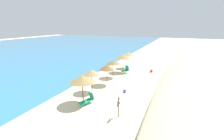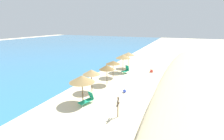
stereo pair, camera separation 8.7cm
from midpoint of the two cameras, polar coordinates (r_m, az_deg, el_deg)
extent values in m
plane|color=beige|center=(22.08, 4.32, -4.16)|extent=(160.00, 160.00, 0.00)
ellipsoid|color=beige|center=(21.12, 24.87, -4.01)|extent=(52.23, 7.44, 1.76)
cylinder|color=brown|center=(16.31, -10.19, -7.40)|extent=(0.10, 0.10, 2.27)
cone|color=#9E7F4C|center=(15.85, -10.42, -3.02)|extent=(2.43, 2.43, 0.66)
cylinder|color=brown|center=(18.87, -7.12, -4.24)|extent=(0.09, 0.09, 2.16)
cone|color=tan|center=(18.49, -7.24, -0.70)|extent=(1.96, 1.96, 0.56)
cylinder|color=brown|center=(20.95, -1.85, -2.20)|extent=(0.07, 0.07, 2.09)
cone|color=olive|center=(20.62, -1.88, 0.97)|extent=(1.97, 1.97, 0.60)
cylinder|color=brown|center=(23.76, 0.25, -0.03)|extent=(0.08, 0.08, 2.10)
cone|color=olive|center=(23.49, 0.26, 2.62)|extent=(2.08, 2.08, 0.45)
cylinder|color=brown|center=(26.43, 3.67, 1.86)|extent=(0.08, 0.08, 2.40)
cone|color=#9E7F4C|center=(26.14, 3.72, 4.70)|extent=(2.34, 2.34, 0.58)
cylinder|color=brown|center=(29.05, 5.48, 3.05)|extent=(0.07, 0.07, 2.38)
cone|color=tan|center=(28.80, 5.55, 5.59)|extent=(2.18, 2.18, 0.53)
cube|color=#199972|center=(25.76, 4.35, -0.41)|extent=(1.39, 0.99, 0.07)
cube|color=#199972|center=(26.10, 5.15, 0.73)|extent=(0.43, 0.67, 0.83)
cylinder|color=silver|center=(25.57, 3.14, -0.99)|extent=(0.04, 0.04, 0.34)
cylinder|color=silver|center=(25.25, 4.08, -1.22)|extent=(0.04, 0.04, 0.34)
cylinder|color=silver|center=(26.38, 4.59, -0.50)|extent=(0.04, 0.04, 0.34)
cylinder|color=silver|center=(26.07, 5.51, -0.71)|extent=(0.04, 0.04, 0.34)
cube|color=#199972|center=(16.24, -9.12, -10.59)|extent=(1.58, 1.02, 0.07)
cube|color=#199972|center=(16.48, -7.32, -8.65)|extent=(0.46, 0.66, 0.74)
cylinder|color=silver|center=(16.16, -11.42, -11.56)|extent=(0.04, 0.04, 0.29)
cylinder|color=silver|center=(15.79, -10.26, -12.16)|extent=(0.04, 0.04, 0.29)
cylinder|color=silver|center=(16.85, -8.02, -10.21)|extent=(0.04, 0.04, 0.29)
cylinder|color=silver|center=(16.51, -6.83, -10.74)|extent=(0.04, 0.04, 0.29)
cylinder|color=brown|center=(13.78, 2.02, -12.67)|extent=(0.09, 0.09, 1.81)
cube|color=#332D28|center=(13.52, 2.04, -10.50)|extent=(0.83, 0.18, 0.18)
cube|color=#332D28|center=(13.66, 2.03, -11.73)|extent=(0.72, 0.06, 0.16)
sphere|color=blue|center=(18.73, 4.26, -7.22)|extent=(0.38, 0.38, 0.38)
cube|color=red|center=(27.23, 13.30, -0.32)|extent=(0.62, 0.52, 0.38)
camera|label=1|loc=(0.04, -90.11, -0.03)|focal=26.52mm
camera|label=2|loc=(0.04, 89.89, 0.03)|focal=26.52mm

